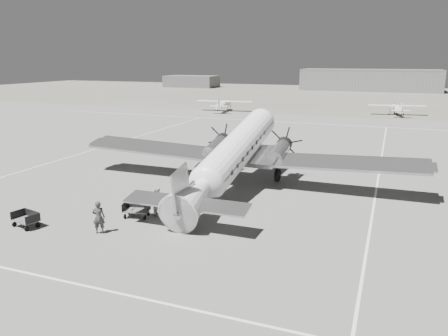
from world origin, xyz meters
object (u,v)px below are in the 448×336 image
baggage_cart_near (137,210)px  ground_crew (99,217)px  shed_secondary (192,81)px  passenger (178,190)px  hangar_main (370,80)px  dc3_airliner (234,156)px  light_plane_left (224,105)px  ramp_agent (158,201)px  baggage_cart_far (26,220)px  light_plane_right (397,110)px

baggage_cart_near → ground_crew: size_ratio=0.87×
shed_secondary → passenger: size_ratio=10.93×
hangar_main → dc3_airliner: hangar_main is taller
light_plane_left → ramp_agent: bearing=-80.4°
dc3_airliner → baggage_cart_far: size_ratio=17.09×
baggage_cart_near → baggage_cart_far: (-5.28, -3.85, -0.01)m
light_plane_right → ramp_agent: (-14.31, -60.33, -0.11)m
hangar_main → ground_crew: 128.96m
ramp_agent → hangar_main: bearing=-12.7°
shed_secondary → baggage_cart_far: 133.35m
hangar_main → ground_crew: hangar_main is taller
baggage_cart_near → ground_crew: bearing=-113.4°
ramp_agent → shed_secondary: bearing=14.3°
dc3_airliner → light_plane_right: dc3_airliner is taller
light_plane_right → baggage_cart_far: size_ratio=5.93×
baggage_cart_far → light_plane_left: bearing=112.6°
light_plane_right → passenger: size_ratio=5.97×
light_plane_right → shed_secondary: bearing=129.1°
passenger → ramp_agent: bearing=160.5°
light_plane_right → passenger: (-14.33, -57.42, -0.20)m
dc3_airliner → baggage_cart_far: bearing=-128.0°
passenger → dc3_airliner: bearing=-53.7°
ground_crew → ramp_agent: 4.30m
light_plane_right → hangar_main: bearing=87.5°
light_plane_right → baggage_cart_near: bearing=-113.9°
hangar_main → light_plane_left: (-22.60, -69.82, -2.17)m
baggage_cart_near → dc3_airliner: bearing=51.9°
dc3_airliner → light_plane_right: bearing=77.3°
baggage_cart_far → passenger: passenger is taller
hangar_main → shed_secondary: size_ratio=2.33×
dc3_airliner → baggage_cart_far: 14.92m
light_plane_right → baggage_cart_near: (-15.36, -61.25, -0.54)m
shed_secondary → ground_crew: shed_secondary is taller
hangar_main → ramp_agent: hangar_main is taller
ramp_agent → dc3_airliner: bearing=-31.0°
light_plane_right → baggage_cart_far: light_plane_right is taller
hangar_main → light_plane_right: 64.99m
ground_crew → light_plane_right: bearing=-127.8°
shed_secondary → baggage_cart_far: shed_secondary is taller
dc3_airliner → baggage_cart_near: size_ratio=16.71×
baggage_cart_near → light_plane_right: bearing=63.2°
dc3_airliner → baggage_cart_near: (-3.71, -7.84, -2.22)m
light_plane_left → baggage_cart_far: bearing=-87.4°
hangar_main → passenger: 122.00m
hangar_main → ramp_agent: size_ratio=22.99×
shed_secondary → light_plane_left: (37.40, -64.82, -0.87)m
baggage_cart_far → shed_secondary: bearing=123.7°
dc3_airliner → light_plane_right: (11.65, 53.41, -1.68)m
hangar_main → light_plane_left: hangar_main is taller
light_plane_right → ground_crew: 66.25m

